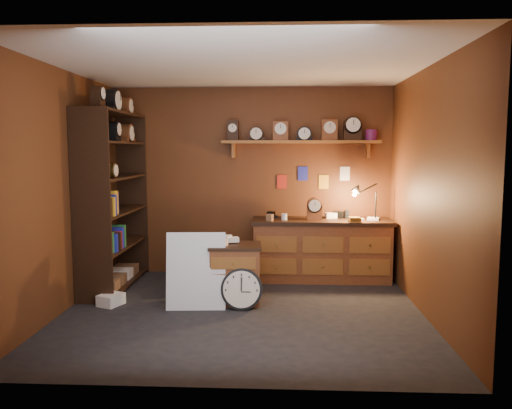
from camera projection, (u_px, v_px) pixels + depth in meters
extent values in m
plane|color=black|center=(242.00, 312.00, 5.59)|extent=(4.00, 4.00, 0.00)
cube|color=#5B2F15|center=(251.00, 182.00, 7.23)|extent=(4.00, 0.02, 2.70)
cube|color=#5B2F15|center=(223.00, 213.00, 3.65)|extent=(4.00, 0.02, 2.70)
cube|color=#5B2F15|center=(63.00, 191.00, 5.54)|extent=(0.02, 3.60, 2.70)
cube|color=#5B2F15|center=(428.00, 193.00, 5.35)|extent=(0.02, 3.60, 2.70)
cube|color=beige|center=(242.00, 66.00, 5.29)|extent=(4.00, 3.60, 0.02)
cube|color=#955620|center=(300.00, 142.00, 6.98)|extent=(2.20, 0.30, 0.04)
cube|color=#955620|center=(233.00, 151.00, 7.11)|extent=(0.04, 0.16, 0.20)
cube|color=#955620|center=(368.00, 151.00, 7.02)|extent=(0.04, 0.16, 0.20)
cylinder|color=#B21419|center=(371.00, 135.00, 6.93)|extent=(0.16, 0.16, 0.15)
cube|color=#A52014|center=(262.00, 182.00, 7.21)|extent=(0.14, 0.01, 0.20)
cube|color=navy|center=(282.00, 174.00, 7.18)|extent=(0.14, 0.01, 0.20)
cube|color=gold|center=(303.00, 182.00, 7.18)|extent=(0.14, 0.01, 0.20)
cube|color=silver|center=(324.00, 174.00, 7.15)|extent=(0.14, 0.01, 0.20)
cube|color=black|center=(97.00, 200.00, 6.53)|extent=(0.03, 1.60, 2.30)
cube|color=black|center=(92.00, 207.00, 5.74)|extent=(0.45, 0.03, 2.30)
cube|color=black|center=(132.00, 195.00, 7.29)|extent=(0.45, 0.03, 2.30)
cube|color=black|center=(117.00, 283.00, 6.64)|extent=(0.43, 1.54, 0.03)
cube|color=black|center=(115.00, 246.00, 6.58)|extent=(0.43, 1.54, 0.03)
cube|color=black|center=(114.00, 212.00, 6.53)|extent=(0.43, 1.54, 0.03)
cube|color=black|center=(113.00, 178.00, 6.49)|extent=(0.43, 1.54, 0.03)
cube|color=black|center=(112.00, 143.00, 6.44)|extent=(0.43, 1.54, 0.03)
cube|color=black|center=(111.00, 113.00, 6.40)|extent=(0.43, 1.54, 0.03)
cube|color=brown|center=(321.00, 251.00, 6.97)|extent=(1.86, 0.60, 0.80)
cube|color=black|center=(321.00, 221.00, 6.92)|extent=(1.92, 0.66, 0.05)
cube|color=#955620|center=(323.00, 256.00, 6.66)|extent=(1.78, 0.02, 0.52)
cylinder|color=black|center=(375.00, 219.00, 6.83)|extent=(0.12, 0.12, 0.02)
cylinder|color=black|center=(376.00, 206.00, 6.81)|extent=(0.02, 0.02, 0.38)
cylinder|color=black|center=(368.00, 188.00, 6.76)|extent=(0.27, 0.09, 0.14)
cone|color=black|center=(358.00, 191.00, 6.74)|extent=(0.18, 0.14, 0.18)
cube|color=brown|center=(235.00, 275.00, 5.93)|extent=(0.60, 0.51, 0.67)
cube|color=black|center=(235.00, 246.00, 5.89)|extent=(0.64, 0.55, 0.03)
cube|color=#955620|center=(233.00, 280.00, 5.69)|extent=(0.51, 0.05, 0.57)
cylinder|color=black|center=(242.00, 289.00, 5.67)|extent=(0.47, 0.16, 0.48)
cylinder|color=beige|center=(241.00, 289.00, 5.63)|extent=(0.42, 0.09, 0.41)
cube|color=black|center=(241.00, 284.00, 5.62)|extent=(0.01, 0.04, 0.15)
cube|color=black|center=(246.00, 292.00, 5.63)|extent=(0.11, 0.01, 0.01)
cube|color=silver|center=(196.00, 308.00, 5.73)|extent=(0.68, 0.23, 0.89)
cube|color=silver|center=(207.00, 261.00, 6.98)|extent=(0.51, 0.51, 0.51)
cube|color=black|center=(204.00, 265.00, 6.72)|extent=(0.42, 0.04, 0.41)
cube|color=brown|center=(180.00, 289.00, 6.26)|extent=(0.30, 0.28, 0.15)
cube|color=white|center=(111.00, 300.00, 5.83)|extent=(0.31, 0.33, 0.13)
cube|color=brown|center=(184.00, 283.00, 6.49)|extent=(0.25, 0.22, 0.17)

